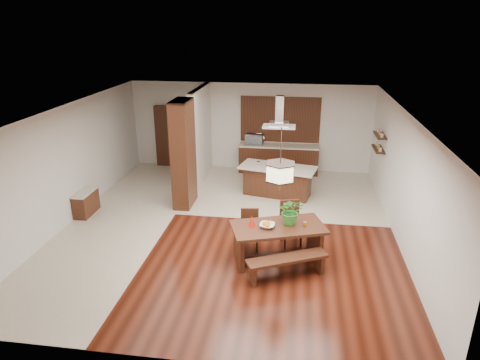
# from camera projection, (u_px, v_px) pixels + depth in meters

# --- Properties ---
(room_shell) EXTENTS (9.00, 9.04, 2.92)m
(room_shell) POSITION_uv_depth(u_px,v_px,m) (227.00, 147.00, 9.90)
(room_shell) COLOR #351209
(room_shell) RESTS_ON ground
(tile_hallway) EXTENTS (2.50, 9.00, 0.01)m
(tile_hallway) POSITION_uv_depth(u_px,v_px,m) (123.00, 219.00, 10.98)
(tile_hallway) COLOR beige
(tile_hallway) RESTS_ON ground
(tile_kitchen) EXTENTS (5.50, 4.00, 0.01)m
(tile_kitchen) POSITION_uv_depth(u_px,v_px,m) (283.00, 191.00, 12.77)
(tile_kitchen) COLOR beige
(tile_kitchen) RESTS_ON ground
(soffit_band) EXTENTS (8.00, 9.00, 0.02)m
(soffit_band) POSITION_uv_depth(u_px,v_px,m) (227.00, 111.00, 9.61)
(soffit_band) COLOR #3A1E0E
(soffit_band) RESTS_ON room_shell
(partition_pier) EXTENTS (0.45, 1.00, 2.90)m
(partition_pier) POSITION_uv_depth(u_px,v_px,m) (183.00, 154.00, 11.41)
(partition_pier) COLOR black
(partition_pier) RESTS_ON ground
(partition_stub) EXTENTS (0.18, 2.40, 2.90)m
(partition_stub) POSITION_uv_depth(u_px,v_px,m) (201.00, 134.00, 13.35)
(partition_stub) COLOR silver
(partition_stub) RESTS_ON ground
(hallway_console) EXTENTS (0.37, 0.88, 0.63)m
(hallway_console) POSITION_uv_depth(u_px,v_px,m) (86.00, 203.00, 11.20)
(hallway_console) COLOR black
(hallway_console) RESTS_ON ground
(hallway_doorway) EXTENTS (1.10, 0.20, 2.10)m
(hallway_doorway) POSITION_uv_depth(u_px,v_px,m) (172.00, 136.00, 14.68)
(hallway_doorway) COLOR black
(hallway_doorway) RESTS_ON ground
(rear_counter) EXTENTS (2.60, 0.62, 0.95)m
(rear_counter) POSITION_uv_depth(u_px,v_px,m) (278.00, 159.00, 14.22)
(rear_counter) COLOR black
(rear_counter) RESTS_ON ground
(kitchen_window) EXTENTS (2.60, 0.08, 1.50)m
(kitchen_window) POSITION_uv_depth(u_px,v_px,m) (280.00, 119.00, 14.01)
(kitchen_window) COLOR #A86D32
(kitchen_window) RESTS_ON room_shell
(shelf_lower) EXTENTS (0.26, 0.90, 0.04)m
(shelf_lower) POSITION_uv_depth(u_px,v_px,m) (378.00, 149.00, 12.03)
(shelf_lower) COLOR black
(shelf_lower) RESTS_ON room_shell
(shelf_upper) EXTENTS (0.26, 0.90, 0.04)m
(shelf_upper) POSITION_uv_depth(u_px,v_px,m) (380.00, 135.00, 11.89)
(shelf_upper) COLOR black
(shelf_upper) RESTS_ON room_shell
(dining_table) EXTENTS (2.13, 1.53, 0.80)m
(dining_table) POSITION_uv_depth(u_px,v_px,m) (278.00, 235.00, 8.96)
(dining_table) COLOR black
(dining_table) RESTS_ON ground
(dining_bench) EXTENTS (1.63, 1.03, 0.46)m
(dining_bench) POSITION_uv_depth(u_px,v_px,m) (287.00, 267.00, 8.45)
(dining_bench) COLOR black
(dining_bench) RESTS_ON ground
(dining_chair_left) EXTENTS (0.44, 0.44, 0.90)m
(dining_chair_left) POSITION_uv_depth(u_px,v_px,m) (250.00, 230.00, 9.46)
(dining_chair_left) COLOR black
(dining_chair_left) RESTS_ON ground
(dining_chair_right) EXTENTS (0.56, 0.56, 1.02)m
(dining_chair_right) POSITION_uv_depth(u_px,v_px,m) (291.00, 224.00, 9.61)
(dining_chair_right) COLOR black
(dining_chair_right) RESTS_ON ground
(pendant_lantern) EXTENTS (0.64, 0.64, 1.31)m
(pendant_lantern) POSITION_uv_depth(u_px,v_px,m) (281.00, 160.00, 8.38)
(pendant_lantern) COLOR beige
(pendant_lantern) RESTS_ON room_shell
(foliage_plant) EXTENTS (0.59, 0.53, 0.59)m
(foliage_plant) POSITION_uv_depth(u_px,v_px,m) (291.00, 211.00, 8.88)
(foliage_plant) COLOR #2E7B29
(foliage_plant) RESTS_ON dining_table
(fruit_bowl) EXTENTS (0.35, 0.35, 0.08)m
(fruit_bowl) POSITION_uv_depth(u_px,v_px,m) (267.00, 226.00, 8.82)
(fruit_bowl) COLOR beige
(fruit_bowl) RESTS_ON dining_table
(napkin_cone) EXTENTS (0.18, 0.18, 0.24)m
(napkin_cone) POSITION_uv_depth(u_px,v_px,m) (252.00, 221.00, 8.85)
(napkin_cone) COLOR red
(napkin_cone) RESTS_ON dining_table
(gold_ornament) EXTENTS (0.08, 0.08, 0.10)m
(gold_ornament) POSITION_uv_depth(u_px,v_px,m) (305.00, 224.00, 8.85)
(gold_ornament) COLOR gold
(gold_ornament) RESTS_ON dining_table
(kitchen_island) EXTENTS (2.30, 1.38, 0.89)m
(kitchen_island) POSITION_uv_depth(u_px,v_px,m) (277.00, 180.00, 12.36)
(kitchen_island) COLOR black
(kitchen_island) RESTS_ON ground
(range_hood) EXTENTS (0.90, 0.55, 0.87)m
(range_hood) POSITION_uv_depth(u_px,v_px,m) (280.00, 112.00, 11.65)
(range_hood) COLOR silver
(range_hood) RESTS_ON room_shell
(island_cup) EXTENTS (0.15, 0.15, 0.09)m
(island_cup) POSITION_uv_depth(u_px,v_px,m) (291.00, 167.00, 12.04)
(island_cup) COLOR silver
(island_cup) RESTS_ON kitchen_island
(microwave) EXTENTS (0.61, 0.43, 0.32)m
(microwave) POSITION_uv_depth(u_px,v_px,m) (254.00, 139.00, 14.11)
(microwave) COLOR silver
(microwave) RESTS_ON rear_counter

